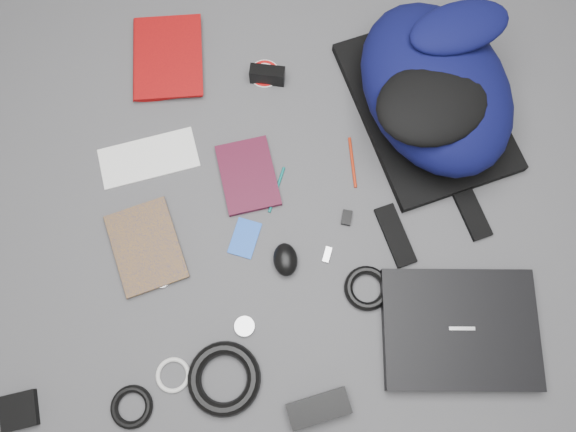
{
  "coord_description": "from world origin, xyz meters",
  "views": [
    {
      "loc": [
        0.0,
        -0.4,
        1.37
      ],
      "look_at": [
        0.0,
        0.0,
        0.02
      ],
      "focal_mm": 35.0,
      "sensor_mm": 36.0,
      "label": 1
    }
  ],
  "objects_px": {
    "comic_book": "(115,258)",
    "pouch": "(19,411)",
    "backpack": "(436,87)",
    "dvd_case": "(248,175)",
    "laptop": "(460,329)",
    "compact_camera": "(267,75)",
    "mouse": "(285,260)",
    "textbook_red": "(133,60)",
    "power_brick": "(319,408)"
  },
  "relations": [
    {
      "from": "comic_book",
      "to": "pouch",
      "type": "bearing_deg",
      "value": -137.8
    },
    {
      "from": "backpack",
      "to": "pouch",
      "type": "distance_m",
      "value": 1.25
    },
    {
      "from": "dvd_case",
      "to": "backpack",
      "type": "bearing_deg",
      "value": 9.34
    },
    {
      "from": "laptop",
      "to": "compact_camera",
      "type": "distance_m",
      "value": 0.82
    },
    {
      "from": "compact_camera",
      "to": "mouse",
      "type": "relative_size",
      "value": 1.12
    },
    {
      "from": "backpack",
      "to": "mouse",
      "type": "relative_size",
      "value": 6.56
    },
    {
      "from": "laptop",
      "to": "mouse",
      "type": "bearing_deg",
      "value": 158.26
    },
    {
      "from": "compact_camera",
      "to": "mouse",
      "type": "height_order",
      "value": "compact_camera"
    },
    {
      "from": "backpack",
      "to": "textbook_red",
      "type": "height_order",
      "value": "backpack"
    },
    {
      "from": "comic_book",
      "to": "power_brick",
      "type": "xyz_separation_m",
      "value": [
        0.5,
        -0.35,
        0.01
      ]
    },
    {
      "from": "mouse",
      "to": "power_brick",
      "type": "xyz_separation_m",
      "value": [
        0.08,
        -0.34,
        -0.0
      ]
    },
    {
      "from": "textbook_red",
      "to": "compact_camera",
      "type": "relative_size",
      "value": 2.72
    },
    {
      "from": "textbook_red",
      "to": "mouse",
      "type": "xyz_separation_m",
      "value": [
        0.42,
        -0.55,
        0.01
      ]
    },
    {
      "from": "textbook_red",
      "to": "mouse",
      "type": "height_order",
      "value": "mouse"
    },
    {
      "from": "textbook_red",
      "to": "pouch",
      "type": "xyz_separation_m",
      "value": [
        -0.18,
        -0.91,
        -0.0
      ]
    },
    {
      "from": "backpack",
      "to": "pouch",
      "type": "xyz_separation_m",
      "value": [
        -0.98,
        -0.78,
        -0.1
      ]
    },
    {
      "from": "laptop",
      "to": "power_brick",
      "type": "bearing_deg",
      "value": -151.86
    },
    {
      "from": "dvd_case",
      "to": "textbook_red",
      "type": "bearing_deg",
      "value": 120.7
    },
    {
      "from": "laptop",
      "to": "dvd_case",
      "type": "distance_m",
      "value": 0.64
    },
    {
      "from": "textbook_red",
      "to": "comic_book",
      "type": "xyz_separation_m",
      "value": [
        0.0,
        -0.55,
        -0.01
      ]
    },
    {
      "from": "backpack",
      "to": "textbook_red",
      "type": "relative_size",
      "value": 2.15
    },
    {
      "from": "power_brick",
      "to": "comic_book",
      "type": "bearing_deg",
      "value": 128.28
    },
    {
      "from": "mouse",
      "to": "dvd_case",
      "type": "bearing_deg",
      "value": 106.56
    },
    {
      "from": "comic_book",
      "to": "dvd_case",
      "type": "xyz_separation_m",
      "value": [
        0.32,
        0.22,
        -0.0
      ]
    },
    {
      "from": "textbook_red",
      "to": "pouch",
      "type": "distance_m",
      "value": 0.93
    },
    {
      "from": "mouse",
      "to": "power_brick",
      "type": "height_order",
      "value": "mouse"
    },
    {
      "from": "laptop",
      "to": "mouse",
      "type": "distance_m",
      "value": 0.45
    },
    {
      "from": "laptop",
      "to": "comic_book",
      "type": "xyz_separation_m",
      "value": [
        -0.84,
        0.17,
        -0.01
      ]
    },
    {
      "from": "backpack",
      "to": "dvd_case",
      "type": "xyz_separation_m",
      "value": [
        -0.47,
        -0.2,
        -0.11
      ]
    },
    {
      "from": "laptop",
      "to": "dvd_case",
      "type": "bearing_deg",
      "value": 142.79
    },
    {
      "from": "textbook_red",
      "to": "comic_book",
      "type": "relative_size",
      "value": 1.16
    },
    {
      "from": "pouch",
      "to": "dvd_case",
      "type": "bearing_deg",
      "value": 48.94
    },
    {
      "from": "backpack",
      "to": "comic_book",
      "type": "bearing_deg",
      "value": -172.06
    },
    {
      "from": "mouse",
      "to": "compact_camera",
      "type": "bearing_deg",
      "value": 88.72
    },
    {
      "from": "laptop",
      "to": "power_brick",
      "type": "relative_size",
      "value": 2.57
    },
    {
      "from": "laptop",
      "to": "backpack",
      "type": "bearing_deg",
      "value": 93.99
    },
    {
      "from": "laptop",
      "to": "power_brick",
      "type": "xyz_separation_m",
      "value": [
        -0.33,
        -0.18,
        -0.0
      ]
    },
    {
      "from": "dvd_case",
      "to": "mouse",
      "type": "xyz_separation_m",
      "value": [
        0.1,
        -0.22,
        0.01
      ]
    },
    {
      "from": "power_brick",
      "to": "textbook_red",
      "type": "bearing_deg",
      "value": 102.24
    },
    {
      "from": "backpack",
      "to": "compact_camera",
      "type": "bearing_deg",
      "value": 149.08
    },
    {
      "from": "backpack",
      "to": "laptop",
      "type": "distance_m",
      "value": 0.6
    },
    {
      "from": "dvd_case",
      "to": "mouse",
      "type": "distance_m",
      "value": 0.24
    },
    {
      "from": "backpack",
      "to": "laptop",
      "type": "bearing_deg",
      "value": -105.7
    },
    {
      "from": "textbook_red",
      "to": "comic_book",
      "type": "height_order",
      "value": "textbook_red"
    },
    {
      "from": "compact_camera",
      "to": "pouch",
      "type": "relative_size",
      "value": 1.16
    },
    {
      "from": "laptop",
      "to": "comic_book",
      "type": "relative_size",
      "value": 1.65
    },
    {
      "from": "textbook_red",
      "to": "power_brick",
      "type": "xyz_separation_m",
      "value": [
        0.5,
        -0.9,
        0.0
      ]
    },
    {
      "from": "textbook_red",
      "to": "power_brick",
      "type": "bearing_deg",
      "value": -65.52
    },
    {
      "from": "comic_book",
      "to": "mouse",
      "type": "relative_size",
      "value": 2.63
    },
    {
      "from": "dvd_case",
      "to": "mouse",
      "type": "relative_size",
      "value": 2.32
    }
  ]
}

